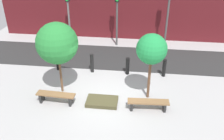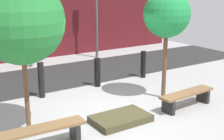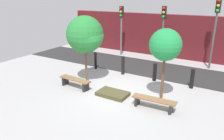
# 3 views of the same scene
# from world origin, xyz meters

# --- Properties ---
(ground_plane) EXTENTS (18.00, 18.00, 0.00)m
(ground_plane) POSITION_xyz_m (0.00, 0.00, 0.00)
(ground_plane) COLOR #9C9C9C
(road_strip) EXTENTS (18.00, 3.14, 0.01)m
(road_strip) POSITION_xyz_m (0.00, 4.17, 0.01)
(road_strip) COLOR #282828
(road_strip) RESTS_ON ground
(building_facade) EXTENTS (16.20, 0.50, 3.00)m
(building_facade) POSITION_xyz_m (0.00, 7.44, 1.50)
(building_facade) COLOR #511419
(building_facade) RESTS_ON ground
(bench_left) EXTENTS (1.73, 0.48, 0.47)m
(bench_left) POSITION_xyz_m (-2.01, -0.53, 0.34)
(bench_left) COLOR black
(bench_left) RESTS_ON ground
(bench_right) EXTENTS (1.76, 0.48, 0.43)m
(bench_right) POSITION_xyz_m (2.01, -0.53, 0.31)
(bench_right) COLOR black
(bench_right) RESTS_ON ground
(planter_bed) EXTENTS (1.37, 0.86, 0.16)m
(planter_bed) POSITION_xyz_m (0.00, -0.33, 0.08)
(planter_bed) COLOR #433F26
(planter_bed) RESTS_ON ground
(tree_behind_left_bench) EXTENTS (1.82, 1.82, 3.37)m
(tree_behind_left_bench) POSITION_xyz_m (-2.01, 0.38, 2.46)
(tree_behind_left_bench) COLOR brown
(tree_behind_left_bench) RESTS_ON ground
(tree_behind_right_bench) EXTENTS (1.29, 1.29, 3.06)m
(tree_behind_right_bench) POSITION_xyz_m (2.01, 0.38, 2.39)
(tree_behind_right_bench) COLOR brown
(tree_behind_right_bench) RESTS_ON ground
(bollard_far_left) EXTENTS (0.15, 0.15, 1.03)m
(bollard_far_left) POSITION_xyz_m (-2.83, 2.35, 0.52)
(bollard_far_left) COLOR black
(bollard_far_left) RESTS_ON ground
(bollard_left) EXTENTS (0.18, 0.18, 1.05)m
(bollard_left) POSITION_xyz_m (-0.94, 2.35, 0.52)
(bollard_left) COLOR black
(bollard_left) RESTS_ON ground
(bollard_center) EXTENTS (0.20, 0.20, 0.93)m
(bollard_center) POSITION_xyz_m (0.94, 2.35, 0.47)
(bollard_center) COLOR black
(bollard_center) RESTS_ON ground
(bollard_right) EXTENTS (0.19, 0.19, 0.95)m
(bollard_right) POSITION_xyz_m (2.83, 2.35, 0.48)
(bollard_right) COLOR black
(bollard_right) RESTS_ON ground
(traffic_light_west) EXTENTS (0.28, 0.27, 3.55)m
(traffic_light_west) POSITION_xyz_m (-3.10, 6.02, 2.46)
(traffic_light_west) COLOR slate
(traffic_light_west) RESTS_ON ground
(traffic_light_mid_west) EXTENTS (0.28, 0.27, 3.62)m
(traffic_light_mid_west) POSITION_xyz_m (0.00, 6.02, 2.50)
(traffic_light_mid_west) COLOR #484848
(traffic_light_mid_west) RESTS_ON ground
(traffic_light_mid_east) EXTENTS (0.28, 0.27, 4.10)m
(traffic_light_mid_east) POSITION_xyz_m (3.10, 6.02, 2.81)
(traffic_light_mid_east) COLOR #4A4A4A
(traffic_light_mid_east) RESTS_ON ground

